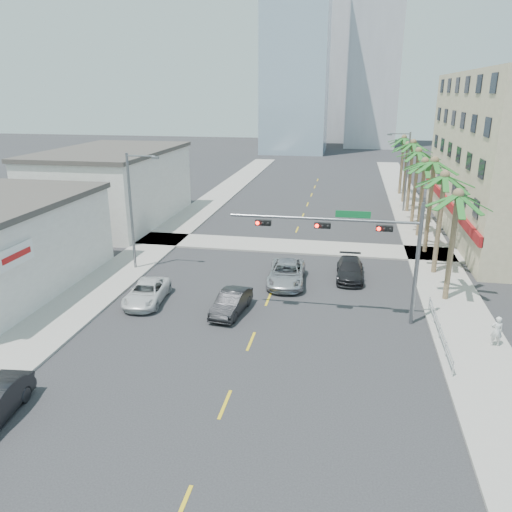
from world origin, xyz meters
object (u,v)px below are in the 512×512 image
at_px(traffic_signal_mast, 362,240).
at_px(car_lane_right, 350,270).
at_px(car_parked_far, 147,293).
at_px(car_lane_center, 286,273).
at_px(car_lane_left, 231,303).
at_px(pedestrian, 497,331).

height_order(traffic_signal_mast, car_lane_right, traffic_signal_mast).
height_order(car_parked_far, car_lane_center, car_lane_center).
xyz_separation_m(car_parked_far, car_lane_left, (5.86, -0.62, 0.03)).
distance_m(car_parked_far, pedestrian, 21.08).
xyz_separation_m(car_lane_center, pedestrian, (12.34, -7.46, 0.24)).
bearing_deg(car_lane_right, car_parked_far, -153.02).
height_order(car_parked_far, car_lane_right, car_lane_right).
bearing_deg(car_lane_right, car_lane_left, -134.70).
xyz_separation_m(car_lane_left, car_lane_right, (7.25, 7.55, -0.01)).
height_order(traffic_signal_mast, pedestrian, traffic_signal_mast).
xyz_separation_m(car_parked_far, pedestrian, (20.94, -2.37, 0.33)).
height_order(car_parked_far, pedestrian, pedestrian).
relative_size(traffic_signal_mast, pedestrian, 6.50).
bearing_deg(pedestrian, car_lane_left, -5.96).
distance_m(car_parked_far, car_lane_center, 10.00).
height_order(car_lane_left, car_lane_center, car_lane_center).
relative_size(car_parked_far, car_lane_right, 1.01).
xyz_separation_m(car_parked_far, car_lane_center, (8.60, 5.09, 0.10)).
bearing_deg(car_lane_right, car_lane_center, -158.67).
relative_size(car_lane_center, pedestrian, 3.23).
bearing_deg(pedestrian, car_lane_center, -30.51).
distance_m(car_lane_right, pedestrian, 12.16).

